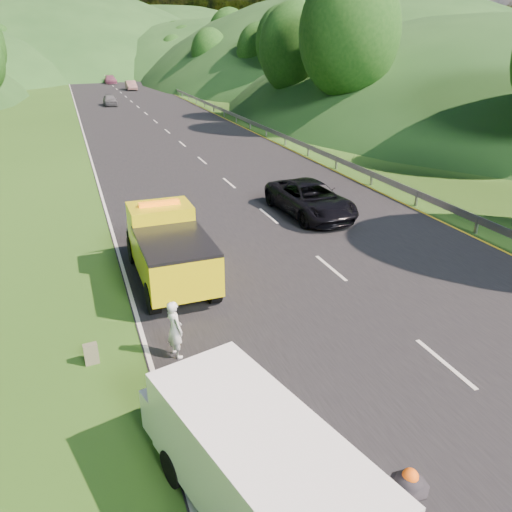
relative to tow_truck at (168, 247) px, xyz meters
name	(u,v)px	position (x,y,z in m)	size (l,w,h in m)	color
ground	(302,345)	(2.49, -5.08, -1.19)	(320.00, 320.00, 0.00)	#38661E
road_surface	(156,122)	(5.49, 34.92, -1.18)	(14.00, 200.00, 0.02)	black
guardrail	(197,104)	(12.79, 47.42, -1.19)	(0.06, 140.00, 1.52)	gray
tree_line_right	(270,94)	(25.49, 54.92, -1.19)	(14.00, 140.00, 14.00)	#265218
hills_backdrop	(107,69)	(8.99, 129.62, -1.19)	(201.00, 288.60, 44.00)	#2D5B23
tow_truck	(168,247)	(0.00, 0.00, 0.00)	(2.23, 5.71, 2.44)	black
white_van	(256,466)	(-0.43, -9.51, -0.06)	(3.76, 6.08, 2.01)	black
woman	(177,356)	(-0.73, -4.43, -1.19)	(0.57, 0.42, 1.56)	silver
child	(228,380)	(0.21, -5.80, -1.19)	(0.46, 0.36, 0.95)	#BFBF66
suitcase	(91,354)	(-2.77, -4.00, -0.92)	(0.34, 0.19, 0.55)	#5D5C46
passing_suv	(310,215)	(7.34, 4.45, -1.19)	(2.47, 5.37, 1.49)	black
dist_car_a	(111,106)	(2.55, 49.39, -1.19)	(1.50, 3.73, 1.27)	#4F5054
dist_car_b	(131,90)	(7.50, 68.58, -1.19)	(1.47, 4.20, 1.38)	brown
dist_car_c	(111,84)	(5.60, 82.04, -1.19)	(1.92, 4.72, 1.37)	#85425E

